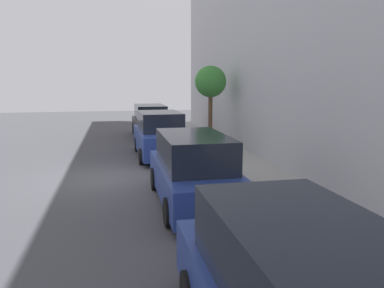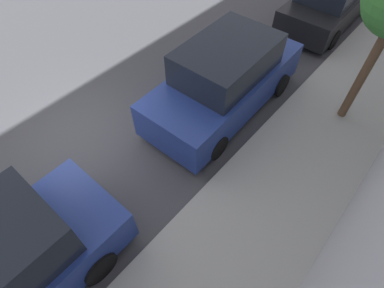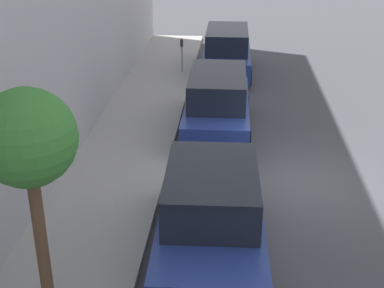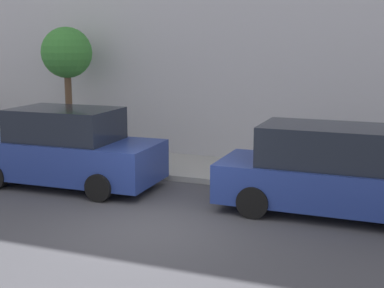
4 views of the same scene
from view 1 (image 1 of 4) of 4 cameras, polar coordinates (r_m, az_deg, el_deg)
ground_plane at (r=13.30m, az=-12.37°, el=-5.07°), size 60.00×60.00×0.00m
sidewalk at (r=14.05m, az=7.71°, el=-3.83°), size 2.64×32.00×0.15m
parked_minivan_second at (r=10.15m, az=0.27°, el=-4.03°), size 2.02×4.91×1.90m
parked_suv_third at (r=16.55m, az=-4.88°, el=1.27°), size 2.08×4.85×1.98m
parked_minivan_fourth at (r=22.69m, az=-6.37°, el=3.46°), size 2.02×4.92×1.90m
street_tree at (r=18.59m, az=2.85°, el=9.32°), size 1.54×1.54×3.91m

